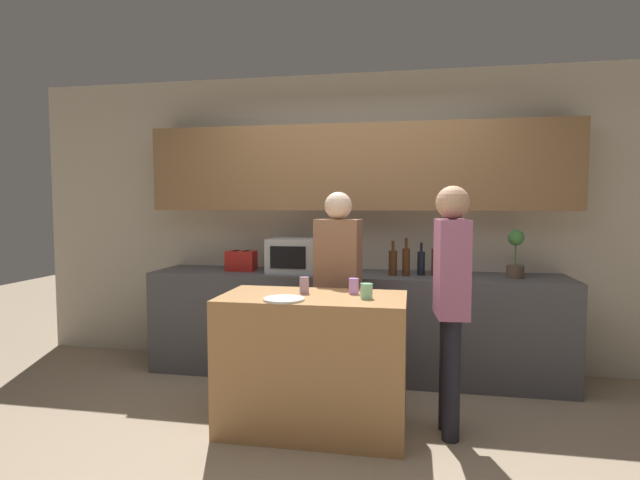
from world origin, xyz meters
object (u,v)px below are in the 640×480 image
(toaster, at_px, (241,261))
(bottle_4, at_px, (449,263))
(cup_0, at_px, (367,291))
(microwave, at_px, (299,255))
(person_center, at_px, (451,289))
(bottle_0, at_px, (393,262))
(cup_2, at_px, (354,286))
(bottle_1, at_px, (406,261))
(bottle_2, at_px, (421,263))
(cup_1, at_px, (304,285))
(person_left, at_px, (338,277))
(plate_on_island, at_px, (284,299))
(potted_plant, at_px, (516,254))
(bottle_3, at_px, (436,261))

(toaster, relative_size, bottle_4, 0.84)
(toaster, xyz_separation_m, cup_0, (1.25, -1.15, -0.04))
(microwave, xyz_separation_m, cup_0, (0.71, -1.15, -0.10))
(person_center, bearing_deg, toaster, 55.10)
(bottle_0, bearing_deg, microwave, 175.87)
(toaster, height_order, person_center, person_center)
(cup_0, xyz_separation_m, cup_2, (-0.10, 0.16, 0.00))
(bottle_1, xyz_separation_m, bottle_2, (0.13, 0.07, -0.02))
(bottle_1, xyz_separation_m, cup_1, (-0.67, -0.98, -0.07))
(toaster, distance_m, person_left, 1.11)
(toaster, bearing_deg, bottle_1, -2.53)
(microwave, distance_m, bottle_2, 1.07)
(bottle_1, xyz_separation_m, bottle_4, (0.35, 0.02, -0.00))
(plate_on_island, xyz_separation_m, person_center, (1.04, 0.27, 0.05))
(microwave, relative_size, person_left, 0.33)
(bottle_4, bearing_deg, potted_plant, 5.13)
(bottle_3, xyz_separation_m, person_center, (0.05, -1.03, -0.06))
(toaster, xyz_separation_m, bottle_2, (1.61, 0.01, 0.02))
(bottle_0, height_order, person_left, person_left)
(bottle_1, relative_size, cup_1, 2.90)
(toaster, bearing_deg, cup_1, -51.95)
(microwave, relative_size, bottle_1, 1.61)
(toaster, height_order, cup_0, toaster)
(bottle_4, bearing_deg, person_left, -150.60)
(bottle_0, distance_m, person_left, 0.62)
(bottle_1, distance_m, cup_2, 0.99)
(cup_0, bearing_deg, cup_1, 165.53)
(bottle_1, bearing_deg, bottle_3, 11.62)
(microwave, height_order, bottle_3, bottle_3)
(cup_2, xyz_separation_m, person_center, (0.63, -0.05, 0.01))
(plate_on_island, bearing_deg, cup_2, 37.89)
(microwave, bearing_deg, bottle_4, -2.06)
(microwave, relative_size, person_center, 0.32)
(cup_1, xyz_separation_m, cup_2, (0.33, 0.05, -0.00))
(potted_plant, relative_size, cup_1, 3.55)
(potted_plant, relative_size, bottle_1, 1.22)
(cup_1, bearing_deg, plate_on_island, -105.10)
(plate_on_island, bearing_deg, bottle_0, 63.29)
(cup_0, height_order, cup_2, cup_2)
(microwave, height_order, person_left, person_left)
(toaster, distance_m, bottle_4, 1.83)
(bottle_4, relative_size, cup_0, 3.20)
(bottle_2, distance_m, person_center, 1.06)
(potted_plant, relative_size, cup_2, 3.80)
(microwave, xyz_separation_m, bottle_3, (1.20, -0.01, -0.03))
(bottle_2, height_order, bottle_4, bottle_4)
(bottle_4, distance_m, cup_2, 1.17)
(bottle_3, distance_m, person_center, 1.03)
(microwave, xyz_separation_m, plate_on_island, (0.21, -1.31, -0.14))
(bottle_2, distance_m, plate_on_island, 1.58)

